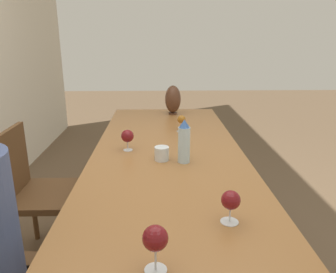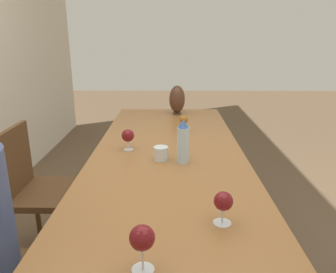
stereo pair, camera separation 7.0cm
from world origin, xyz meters
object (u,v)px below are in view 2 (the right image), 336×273
object	(u,v)px
water_bottle	(183,142)
water_tumbler	(161,153)
wine_glass_1	(128,136)
wine_glass_0	(142,239)
wine_glass_5	(184,120)
chair_far	(40,187)
wine_glass_3	(223,202)
vase	(177,99)

from	to	relation	value
water_bottle	water_tumbler	size ratio (longest dim) A/B	2.97
water_bottle	wine_glass_1	size ratio (longest dim) A/B	1.87
water_bottle	wine_glass_0	distance (m)	0.90
water_bottle	wine_glass_5	bearing A→B (deg)	-2.55
wine_glass_0	chair_far	distance (m)	1.35
water_tumbler	wine_glass_5	xyz separation A→B (m)	(0.58, -0.15, 0.05)
wine_glass_1	wine_glass_3	world-z (taller)	wine_glass_1
chair_far	wine_glass_0	bearing A→B (deg)	-144.48
wine_glass_0	wine_glass_1	xyz separation A→B (m)	(1.09, 0.18, -0.02)
water_tumbler	vase	distance (m)	1.14
water_bottle	wine_glass_5	size ratio (longest dim) A/B	2.01
wine_glass_0	chair_far	xyz separation A→B (m)	(1.06, 0.76, -0.36)
wine_glass_1	water_bottle	bearing A→B (deg)	-121.64
wine_glass_5	water_bottle	bearing A→B (deg)	177.45
water_bottle	wine_glass_1	bearing A→B (deg)	58.36
chair_far	wine_glass_5	bearing A→B (deg)	-64.65
water_bottle	wine_glass_0	size ratio (longest dim) A/B	1.61
wine_glass_3	chair_far	size ratio (longest dim) A/B	0.15
vase	chair_far	bearing A→B (deg)	138.12
water_tumbler	chair_far	xyz separation A→B (m)	(0.14, 0.78, -0.28)
water_tumbler	wine_glass_3	world-z (taller)	wine_glass_3
water_tumbler	wine_glass_3	xyz separation A→B (m)	(-0.66, -0.25, 0.05)
water_bottle	wine_glass_1	world-z (taller)	water_bottle
wine_glass_3	chair_far	distance (m)	1.35
water_tumbler	vase	xyz separation A→B (m)	(1.13, -0.11, 0.10)
wine_glass_0	chair_far	world-z (taller)	wine_glass_0
wine_glass_3	wine_glass_5	xyz separation A→B (m)	(1.24, 0.10, -0.00)
water_tumbler	vase	world-z (taller)	vase
water_bottle	wine_glass_3	world-z (taller)	water_bottle
water_tumbler	wine_glass_3	size ratio (longest dim) A/B	0.64
vase	wine_glass_0	world-z (taller)	vase
water_tumbler	chair_far	distance (m)	0.84
vase	wine_glass_5	world-z (taller)	vase
water_tumbler	vase	size ratio (longest dim) A/B	0.32
vase	wine_glass_5	xyz separation A→B (m)	(-0.56, -0.04, -0.05)
water_tumbler	water_bottle	bearing A→B (deg)	-105.18
wine_glass_5	chair_far	size ratio (longest dim) A/B	0.14
water_bottle	vase	distance (m)	1.17
vase	wine_glass_3	bearing A→B (deg)	-175.46
vase	chair_far	distance (m)	1.39
wine_glass_5	vase	bearing A→B (deg)	4.13
vase	wine_glass_0	size ratio (longest dim) A/B	1.69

